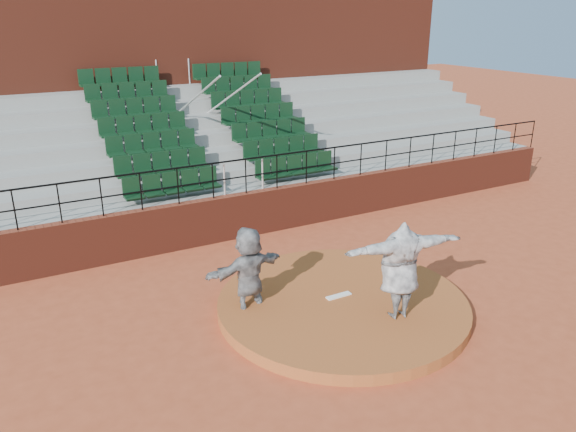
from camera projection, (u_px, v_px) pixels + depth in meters
name	position (u px, v px, depth m)	size (l,w,h in m)	color
ground	(342.00, 309.00, 12.44)	(90.00, 90.00, 0.00)	#AB4626
pitchers_mound	(342.00, 304.00, 12.40)	(5.50, 5.50, 0.25)	#9E4F23
pitching_rubber	(339.00, 296.00, 12.48)	(0.60, 0.15, 0.03)	white
boundary_wall	(247.00, 214.00, 16.34)	(24.00, 0.30, 1.30)	maroon
wall_railing	(246.00, 168.00, 15.86)	(24.04, 0.05, 1.03)	black
seating_deck	(201.00, 161.00, 19.07)	(24.00, 5.97, 4.63)	gray
press_box_facade	(162.00, 84.00, 21.59)	(24.00, 3.00, 7.10)	maroon
pitcher	(400.00, 270.00, 11.34)	(2.57, 0.70, 2.09)	black
fielder	(249.00, 272.00, 11.89)	(1.88, 0.60, 2.03)	black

